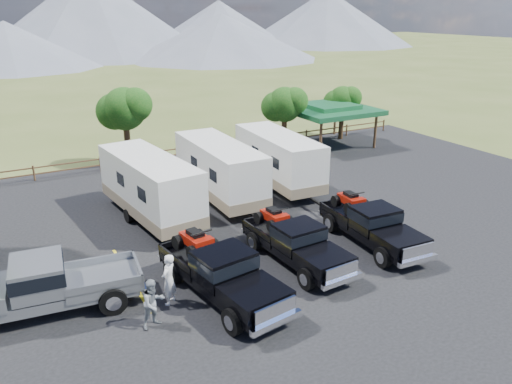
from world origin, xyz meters
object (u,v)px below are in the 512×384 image
rig_right (371,223)px  trailer_right (278,160)px  pavilion (329,109)px  pickup_silver (45,285)px  rig_left (220,271)px  trailer_left (150,187)px  trailer_center (220,171)px  rig_center (295,241)px  person_b (153,303)px  person_a (169,279)px

rig_right → trailer_right: size_ratio=0.67×
pavilion → pickup_silver: (-22.11, -13.89, -1.71)m
rig_left → rig_right: bearing=-2.9°
trailer_left → rig_left: bearing=-96.3°
rig_left → trailer_center: size_ratio=0.72×
trailer_left → rig_center: bearing=-68.5°
rig_center → trailer_right: trailer_right is taller
person_b → trailer_right: bearing=27.5°
rig_right → trailer_right: bearing=91.2°
rig_left → pickup_silver: size_ratio=0.96×
rig_right → person_b: 10.56m
rig_center → trailer_right: (4.22, 8.42, 0.70)m
trailer_right → person_a: 13.30m
trailer_center → person_b: bearing=-124.9°
trailer_left → person_b: bearing=-113.6°
pavilion → trailer_left: (-16.45, -7.71, -1.07)m
trailer_center → person_b: trailer_center is taller
rig_left → trailer_right: trailer_right is taller
rig_center → trailer_center: bearing=84.5°
trailer_center → trailer_right: 3.95m
pickup_silver → person_b: size_ratio=3.96×
person_b → rig_center: bearing=-1.8°
trailer_right → person_a: bearing=-134.8°
rig_center → trailer_left: 8.20m
pavilion → pickup_silver: size_ratio=0.91×
trailer_right → person_a: size_ratio=4.72×
pavilion → rig_right: bearing=-119.9°
rig_center → trailer_center: size_ratio=0.65×
rig_left → pickup_silver: 6.05m
pickup_silver → person_b: (3.01, -2.59, -0.17)m
person_a → person_b: (-0.90, -1.07, -0.09)m
trailer_left → trailer_right: 8.17m
rig_left → rig_right: 7.78m
rig_center → pickup_silver: (-9.52, 1.01, 0.10)m
trailer_right → person_b: bearing=-134.1°
trailer_right → person_a: trailer_right is taller
trailer_right → pickup_silver: trailer_right is taller
trailer_left → person_a: size_ratio=4.85×
pickup_silver → trailer_right: bearing=124.3°
trailer_center → trailer_right: trailer_center is taller
trailer_center → rig_left: bearing=-114.1°
rig_left → rig_center: 3.91m
trailer_left → trailer_center: 4.23m
pavilion → person_a: 23.92m
pavilion → trailer_center: trailer_center is taller
trailer_left → trailer_right: size_ratio=1.03×
trailer_left → trailer_center: (4.14, 0.83, -0.01)m
rig_left → rig_center: (3.79, 0.92, -0.08)m
pavilion → trailer_right: pavilion is taller
rig_center → trailer_left: size_ratio=0.64×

